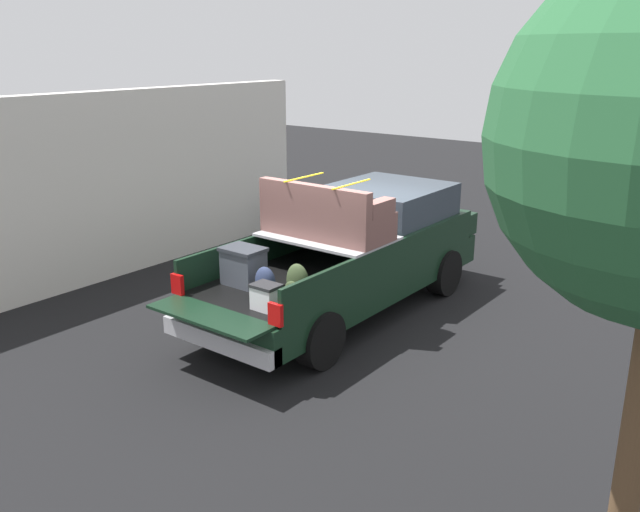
# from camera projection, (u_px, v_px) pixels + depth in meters

# --- Properties ---
(ground_plane) EXTENTS (40.00, 40.00, 0.00)m
(ground_plane) POSITION_uv_depth(u_px,v_px,m) (343.00, 312.00, 10.91)
(ground_plane) COLOR black
(pickup_truck) EXTENTS (6.05, 2.06, 2.23)m
(pickup_truck) POSITION_uv_depth(u_px,v_px,m) (356.00, 250.00, 10.90)
(pickup_truck) COLOR black
(pickup_truck) RESTS_ON ground_plane
(building_facade) EXTENTS (8.99, 0.36, 3.36)m
(building_facade) POSITION_uv_depth(u_px,v_px,m) (122.00, 183.00, 12.50)
(building_facade) COLOR silver
(building_facade) RESTS_ON ground_plane
(trash_can) EXTENTS (0.60, 0.60, 0.98)m
(trash_can) POSITION_uv_depth(u_px,v_px,m) (309.00, 213.00, 15.28)
(trash_can) COLOR #3F4C66
(trash_can) RESTS_ON ground_plane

